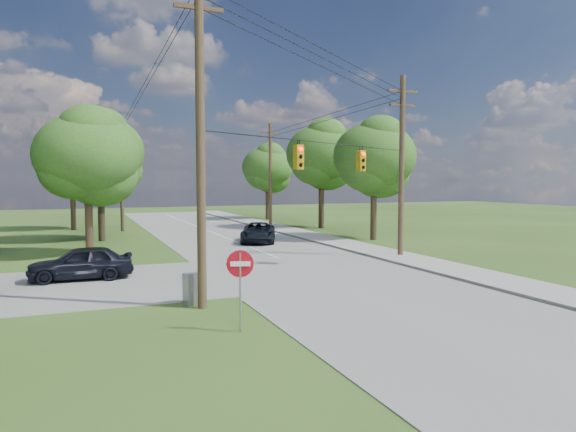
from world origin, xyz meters
name	(u,v)px	position (x,y,z in m)	size (l,w,h in m)	color
ground	(325,299)	(0.00, 0.00, 0.00)	(140.00, 140.00, 0.00)	#314B19
main_road	(316,273)	(2.00, 5.00, 0.01)	(10.00, 100.00, 0.03)	gray
sidewalk_east	(430,263)	(8.70, 5.00, 0.06)	(2.60, 100.00, 0.12)	#9F9B95
pole_sw	(200,129)	(-4.60, 0.40, 6.23)	(2.00, 0.32, 12.00)	brown
pole_ne	(402,163)	(8.90, 8.00, 5.47)	(2.00, 0.32, 10.50)	brown
pole_north_e	(270,174)	(8.90, 30.00, 5.13)	(2.00, 0.32, 10.00)	brown
pole_north_w	(121,173)	(-5.00, 30.00, 5.13)	(2.00, 0.32, 10.00)	brown
power_lines	(261,100)	(1.50, 11.54, 9.15)	(13.93, 29.62, 4.93)	black
traffic_signals	(332,159)	(2.55, 4.43, 5.50)	(4.91, 3.27, 1.05)	#C5980B
tree_w_near	(87,155)	(-8.00, 15.00, 5.92)	(6.00, 6.00, 8.40)	#423121
tree_w_mid	(100,152)	(-7.00, 23.00, 6.58)	(6.40, 6.40, 9.22)	#423121
tree_w_far	(72,161)	(-9.00, 33.00, 6.25)	(6.00, 6.00, 8.73)	#423121
tree_e_near	(374,157)	(12.00, 16.00, 6.25)	(6.20, 6.20, 8.81)	#423121
tree_e_mid	(322,154)	(12.50, 26.00, 6.91)	(6.60, 6.60, 9.64)	#423121
tree_e_far	(267,168)	(11.50, 38.00, 5.92)	(5.80, 5.80, 8.32)	#423121
car_cross_dark	(81,263)	(-8.51, 7.42, 0.80)	(1.80, 4.48, 1.53)	black
car_main_north	(258,232)	(3.39, 17.60, 0.74)	(2.34, 5.08, 1.41)	black
control_cabinet	(193,289)	(-4.79, 1.00, 0.57)	(0.63, 0.46, 1.15)	gray
do_not_enter_sign	(240,273)	(-4.19, -2.82, 1.78)	(0.77, 0.31, 2.44)	gray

